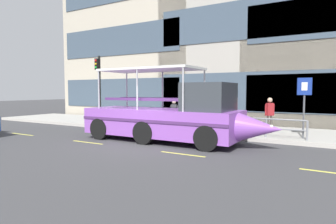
{
  "coord_description": "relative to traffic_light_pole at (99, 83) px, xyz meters",
  "views": [
    {
      "loc": [
        7.21,
        -10.13,
        2.3
      ],
      "look_at": [
        0.25,
        1.73,
        1.3
      ],
      "focal_mm": 30.98,
      "sensor_mm": 36.0,
      "label": 1
    }
  ],
  "objects": [
    {
      "name": "lane_centreline",
      "position": [
        6.27,
        -4.82,
        -2.83
      ],
      "size": [
        25.8,
        0.12,
        0.01
      ],
      "color": "#DBD64C",
      "rests_on": "ground_plane"
    },
    {
      "name": "ground_plane",
      "position": [
        6.27,
        -3.93,
        -2.83
      ],
      "size": [
        120.0,
        120.0,
        0.0
      ],
      "primitive_type": "plane",
      "color": "#3D3D3F"
    },
    {
      "name": "pedestrian_mid_left",
      "position": [
        7.4,
        0.5,
        -1.67
      ],
      "size": [
        0.45,
        0.26,
        1.63
      ],
      "color": "black",
      "rests_on": "sidewalk"
    },
    {
      "name": "pedestrian_mid_right",
      "position": [
        5.15,
        0.84,
        -1.7
      ],
      "size": [
        0.44,
        0.26,
        1.58
      ],
      "color": "black",
      "rests_on": "sidewalk"
    },
    {
      "name": "curb_guardrail",
      "position": [
        6.43,
        -0.48,
        -2.06
      ],
      "size": [
        12.03,
        0.09,
        0.88
      ],
      "color": "gray",
      "rests_on": "sidewalk"
    },
    {
      "name": "traffic_light_pole",
      "position": [
        0.0,
        0.0,
        0.0
      ],
      "size": [
        0.24,
        0.46,
        4.4
      ],
      "color": "black",
      "rests_on": "sidewalk"
    },
    {
      "name": "parking_sign",
      "position": [
        12.19,
        0.11,
        -0.82
      ],
      "size": [
        0.6,
        0.12,
        2.7
      ],
      "color": "#4C4F54",
      "rests_on": "sidewalk"
    },
    {
      "name": "sidewalk",
      "position": [
        6.27,
        1.67,
        -2.74
      ],
      "size": [
        32.0,
        4.8,
        0.18
      ],
      "primitive_type": "cube",
      "color": "#A8A59E",
      "rests_on": "ground_plane"
    },
    {
      "name": "pedestrian_near_bow",
      "position": [
        10.54,
        1.07,
        -1.58
      ],
      "size": [
        0.4,
        0.37,
        1.78
      ],
      "color": "#47423D",
      "rests_on": "sidewalk"
    },
    {
      "name": "curb_edge",
      "position": [
        6.27,
        -0.82,
        -2.74
      ],
      "size": [
        32.0,
        0.18,
        0.18
      ],
      "primitive_type": "cube",
      "color": "#B2ADA3",
      "rests_on": "ground_plane"
    },
    {
      "name": "duck_tour_boat",
      "position": [
        7.03,
        -2.8,
        -1.72
      ],
      "size": [
        9.11,
        2.49,
        3.34
      ],
      "color": "purple",
      "rests_on": "ground_plane"
    },
    {
      "name": "leaned_bicycle",
      "position": [
        1.07,
        -0.22,
        -2.28
      ],
      "size": [
        1.74,
        0.46,
        0.96
      ],
      "color": "black",
      "rests_on": "sidewalk"
    }
  ]
}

